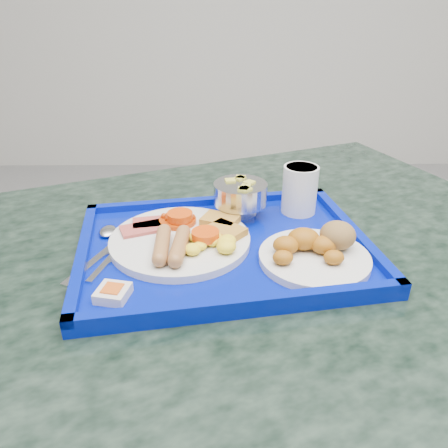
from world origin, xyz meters
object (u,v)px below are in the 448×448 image
(bread_plate, at_px, (317,250))
(tray, at_px, (224,248))
(main_plate, at_px, (185,238))
(fruit_bowl, at_px, (240,194))
(juice_cup, at_px, (300,188))
(table, at_px, (205,356))

(bread_plate, bearing_deg, tray, 161.75)
(tray, distance_m, main_plate, 0.07)
(fruit_bowl, bearing_deg, juice_cup, 9.23)
(main_plate, bearing_deg, tray, -2.08)
(table, bearing_deg, bread_plate, -7.50)
(table, bearing_deg, fruit_bowl, 62.47)
(table, height_order, main_plate, main_plate)
(table, height_order, bread_plate, bread_plate)
(tray, relative_size, bread_plate, 3.02)
(bread_plate, distance_m, fruit_bowl, 0.20)
(table, distance_m, main_plate, 0.25)
(main_plate, bearing_deg, fruit_bowl, 47.23)
(tray, xyz_separation_m, main_plate, (-0.07, 0.00, 0.02))
(juice_cup, bearing_deg, fruit_bowl, -170.77)
(juice_cup, bearing_deg, main_plate, -149.58)
(main_plate, distance_m, fruit_bowl, 0.15)
(tray, distance_m, bread_plate, 0.16)
(fruit_bowl, distance_m, juice_cup, 0.12)
(main_plate, height_order, bread_plate, bread_plate)
(bread_plate, bearing_deg, main_plate, 166.59)
(main_plate, height_order, fruit_bowl, fruit_bowl)
(table, xyz_separation_m, juice_cup, (0.19, 0.15, 0.28))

